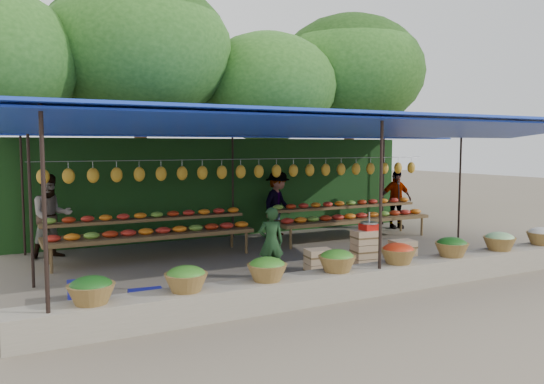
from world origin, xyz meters
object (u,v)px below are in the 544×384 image
crate_counter (364,255)px  weighing_scale (369,226)px  blue_crate_back (86,291)px  blue_crate_front (146,300)px  vendor_seated (271,242)px

crate_counter → weighing_scale: 0.55m
crate_counter → blue_crate_back: 4.84m
weighing_scale → blue_crate_front: weighing_scale is taller
weighing_scale → crate_counter: bearing=180.0°
weighing_scale → vendor_seated: 1.87m
vendor_seated → weighing_scale: bearing=178.8°
crate_counter → blue_crate_back: (-4.82, 0.41, -0.16)m
vendor_seated → blue_crate_front: (-2.44, -0.87, -0.48)m
blue_crate_back → crate_counter: bearing=-0.6°
blue_crate_front → blue_crate_back: size_ratio=0.92×
vendor_seated → blue_crate_front: size_ratio=2.63×
vendor_seated → blue_crate_front: 2.64m
weighing_scale → blue_crate_front: (-4.24, -0.43, -0.71)m
crate_counter → weighing_scale: size_ratio=7.10×
blue_crate_front → weighing_scale: bearing=12.0°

